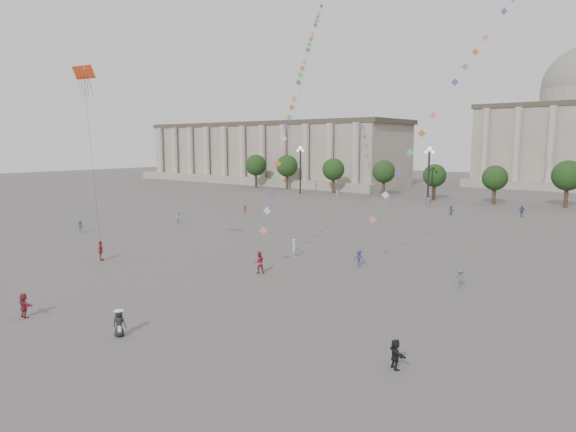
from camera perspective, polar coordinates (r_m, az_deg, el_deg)
The scene contains 23 objects.
ground at distance 33.83m, azimuth -10.48°, elevation -11.50°, with size 360.00×360.00×0.00m, color #4F4D4A.
hall_west at distance 151.63m, azimuth -2.17°, elevation 7.02°, with size 84.00×26.22×17.20m.
tree_row at distance 101.77m, azimuth 24.95°, elevation 4.04°, with size 137.12×5.12×8.00m.
lamp_post_far_west at distance 114.18m, azimuth 1.37°, elevation 6.14°, with size 2.00×0.90×10.65m.
lamp_post_mid_west at distance 98.88m, azimuth 15.39°, elevation 5.54°, with size 2.00×0.90×10.65m.
person_crowd_0 at distance 86.16m, azimuth 24.54°, elevation 0.47°, with size 1.08×0.45×1.84m, color navy.
person_crowd_1 at distance 74.35m, azimuth -12.07°, elevation -0.17°, with size 0.79×0.61×1.62m, color #B3B3AE.
person_crowd_2 at distance 81.99m, azimuth -4.79°, elevation 0.72°, with size 1.00×0.58×1.55m, color #9B2A38.
person_crowd_3 at distance 27.18m, azimuth 11.85°, elevation -14.78°, with size 1.44×0.46×1.56m, color black.
person_crowd_4 at distance 94.21m, azimuth 15.30°, elevation 1.47°, with size 1.59×0.51×1.72m, color beige.
person_crowd_5 at distance 70.44m, azimuth -22.09°, elevation -1.06°, with size 1.01×0.58×1.56m, color #334F73.
person_crowd_6 at distance 42.40m, azimuth 18.59°, elevation -6.62°, with size 1.04×0.60×1.61m, color #5C5D61.
person_crowd_10 at distance 106.50m, azimuth 5.50°, elevation 2.46°, with size 0.63×0.41×1.72m, color beige.
person_crowd_12 at distance 84.67m, azimuth 17.66°, elevation 0.60°, with size 1.44×0.46×1.55m, color slate.
person_crowd_13 at distance 51.18m, azimuth 0.69°, elevation -3.57°, with size 0.67×0.44×1.83m, color silver.
tourist_0 at distance 52.81m, azimuth -20.10°, elevation -3.64°, with size 1.14×0.47×1.94m, color maroon.
tourist_2 at distance 37.95m, azimuth -27.29°, elevation -8.81°, with size 1.52×0.48×1.63m, color maroon.
kite_flyer_0 at distance 44.95m, azimuth -3.24°, elevation -5.16°, with size 0.95×0.74×1.94m, color #98293C.
kite_flyer_1 at distance 47.75m, azimuth 7.90°, elevation -4.67°, with size 1.01×0.58×1.56m, color navy.
hat_person at distance 32.24m, azimuth -18.25°, elevation -11.16°, with size 0.94×0.82×1.69m.
dragon_kite at distance 46.68m, azimuth -21.67°, elevation 13.62°, with size 3.33×2.11×16.40m.
kite_train_west at distance 69.80m, azimuth 1.50°, elevation 15.28°, with size 24.38×42.46×60.23m.
kite_train_mid at distance 65.87m, azimuth 23.24°, elevation 20.09°, with size 11.11×40.35×61.22m.
Camera 1 is at (24.31, -20.65, 11.27)m, focal length 32.00 mm.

